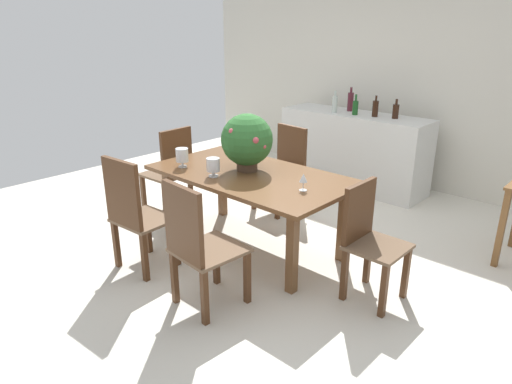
{
  "coord_description": "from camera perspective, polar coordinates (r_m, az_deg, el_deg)",
  "views": [
    {
      "loc": [
        2.7,
        -3.05,
        2.0
      ],
      "look_at": [
        0.07,
        -0.19,
        0.58
      ],
      "focal_mm": 31.91,
      "sensor_mm": 36.0,
      "label": 1
    }
  ],
  "objects": [
    {
      "name": "ground_plane",
      "position": [
        4.54,
        1.01,
        -6.01
      ],
      "size": [
        7.04,
        7.04,
        0.0
      ],
      "primitive_type": "plane",
      "color": "silver"
    },
    {
      "name": "wine_bottle_amber",
      "position": [
        5.78,
        14.73,
        10.1
      ],
      "size": [
        0.07,
        0.07,
        0.26
      ],
      "color": "black",
      "rests_on": "kitchen_counter"
    },
    {
      "name": "chair_near_left",
      "position": [
        3.91,
        -15.13,
        -2.27
      ],
      "size": [
        0.49,
        0.45,
        1.01
      ],
      "rotation": [
        0.0,
        0.0,
        3.21
      ],
      "color": "#4C2D19",
      "rests_on": "ground"
    },
    {
      "name": "chair_far_left",
      "position": [
        5.17,
        3.62,
        3.53
      ],
      "size": [
        0.5,
        0.5,
        0.95
      ],
      "rotation": [
        0.0,
        0.0,
        -0.1
      ],
      "color": "#4C2D19",
      "rests_on": "ground"
    },
    {
      "name": "flower_centerpiece",
      "position": [
        4.15,
        -1.15,
        6.45
      ],
      "size": [
        0.48,
        0.47,
        0.53
      ],
      "color": "#4C3828",
      "rests_on": "dining_table"
    },
    {
      "name": "chair_head_end",
      "position": [
        5.06,
        -10.56,
        2.99
      ],
      "size": [
        0.48,
        0.46,
        0.98
      ],
      "rotation": [
        0.0,
        0.0,
        -1.53
      ],
      "color": "#4C2D19",
      "rests_on": "ground"
    },
    {
      "name": "wine_glass",
      "position": [
        3.68,
        5.96,
        1.67
      ],
      "size": [
        0.07,
        0.07,
        0.14
      ],
      "color": "silver",
      "rests_on": "dining_table"
    },
    {
      "name": "chair_foot_end",
      "position": [
        3.55,
        13.89,
        -5.34
      ],
      "size": [
        0.4,
        0.42,
        0.91
      ],
      "rotation": [
        0.0,
        0.0,
        1.57
      ],
      "color": "#4C2D19",
      "rests_on": "ground"
    },
    {
      "name": "wine_bottle_green",
      "position": [
        6.1,
        11.75,
        11.07
      ],
      "size": [
        0.08,
        0.08,
        0.3
      ],
      "color": "#511E28",
      "rests_on": "kitchen_counter"
    },
    {
      "name": "back_wall",
      "position": [
        6.3,
        17.45,
        12.89
      ],
      "size": [
        6.4,
        0.1,
        2.6
      ],
      "primitive_type": "cube",
      "color": "beige",
      "rests_on": "ground"
    },
    {
      "name": "dining_table",
      "position": [
        4.16,
        -0.63,
        1.26
      ],
      "size": [
        1.86,
        1.03,
        0.74
      ],
      "color": "brown",
      "rests_on": "ground"
    },
    {
      "name": "crystal_vase_left",
      "position": [
        4.02,
        -5.4,
        3.35
      ],
      "size": [
        0.12,
        0.12,
        0.17
      ],
      "color": "silver",
      "rests_on": "dining_table"
    },
    {
      "name": "wine_bottle_tall",
      "position": [
        5.85,
        12.34,
        10.34
      ],
      "size": [
        0.07,
        0.07,
        0.25
      ],
      "color": "#194C1E",
      "rests_on": "kitchen_counter"
    },
    {
      "name": "wine_bottle_clear",
      "position": [
        5.74,
        17.1,
        9.68
      ],
      "size": [
        0.07,
        0.07,
        0.23
      ],
      "color": "black",
      "rests_on": "kitchen_counter"
    },
    {
      "name": "wine_bottle_dark",
      "position": [
        5.93,
        9.85,
        10.8
      ],
      "size": [
        0.06,
        0.06,
        0.28
      ],
      "color": "#B2BFB7",
      "rests_on": "kitchen_counter"
    },
    {
      "name": "chair_near_right",
      "position": [
        3.29,
        -7.4,
        -6.3
      ],
      "size": [
        0.48,
        0.51,
        1.0
      ],
      "rotation": [
        0.0,
        0.0,
        3.07
      ],
      "color": "#4C2D19",
      "rests_on": "ground"
    },
    {
      "name": "kitchen_counter",
      "position": [
        6.06,
        12.02,
        5.17
      ],
      "size": [
        1.92,
        0.59,
        0.95
      ],
      "primitive_type": "cube",
      "color": "silver",
      "rests_on": "ground"
    },
    {
      "name": "crystal_vase_center_near",
      "position": [
        4.34,
        -9.25,
        4.53
      ],
      "size": [
        0.12,
        0.12,
        0.18
      ],
      "color": "silver",
      "rests_on": "dining_table"
    }
  ]
}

